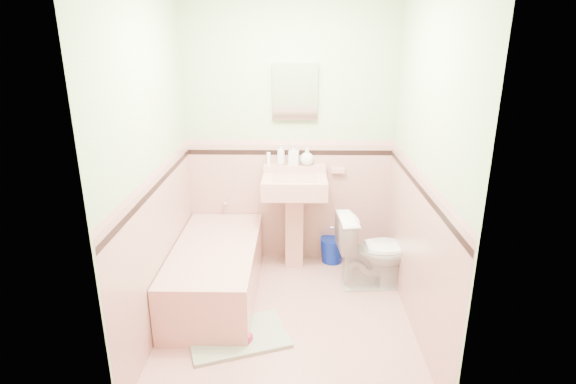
{
  "coord_description": "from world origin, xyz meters",
  "views": [
    {
      "loc": [
        0.06,
        -3.26,
        2.19
      ],
      "look_at": [
        0.0,
        0.25,
        1.0
      ],
      "focal_mm": 28.84,
      "sensor_mm": 36.0,
      "label": 1
    }
  ],
  "objects_px": {
    "shoe": "(243,337)",
    "toilet": "(375,251)",
    "medicine_cabinet": "(295,92)",
    "soap_bottle_left": "(281,154)",
    "sink": "(294,223)",
    "soap_bottle_mid": "(294,154)",
    "bathtub": "(216,272)",
    "soap_bottle_right": "(307,156)",
    "bucket": "(332,250)"
  },
  "relations": [
    {
      "from": "shoe",
      "to": "toilet",
      "type": "bearing_deg",
      "value": 60.5
    },
    {
      "from": "medicine_cabinet",
      "to": "soap_bottle_left",
      "type": "distance_m",
      "value": 0.6
    },
    {
      "from": "sink",
      "to": "shoe",
      "type": "relative_size",
      "value": 6.84
    },
    {
      "from": "medicine_cabinet",
      "to": "toilet",
      "type": "height_order",
      "value": "medicine_cabinet"
    },
    {
      "from": "medicine_cabinet",
      "to": "soap_bottle_mid",
      "type": "distance_m",
      "value": 0.59
    },
    {
      "from": "bathtub",
      "to": "medicine_cabinet",
      "type": "height_order",
      "value": "medicine_cabinet"
    },
    {
      "from": "shoe",
      "to": "soap_bottle_mid",
      "type": "bearing_deg",
      "value": 97.07
    },
    {
      "from": "soap_bottle_left",
      "to": "soap_bottle_right",
      "type": "relative_size",
      "value": 1.22
    },
    {
      "from": "bathtub",
      "to": "toilet",
      "type": "bearing_deg",
      "value": 8.24
    },
    {
      "from": "bathtub",
      "to": "soap_bottle_left",
      "type": "height_order",
      "value": "soap_bottle_left"
    },
    {
      "from": "bathtub",
      "to": "sink",
      "type": "distance_m",
      "value": 0.9
    },
    {
      "from": "soap_bottle_left",
      "to": "soap_bottle_mid",
      "type": "distance_m",
      "value": 0.12
    },
    {
      "from": "soap_bottle_left",
      "to": "shoe",
      "type": "relative_size",
      "value": 1.48
    },
    {
      "from": "sink",
      "to": "toilet",
      "type": "relative_size",
      "value": 1.36
    },
    {
      "from": "bucket",
      "to": "soap_bottle_left",
      "type": "bearing_deg",
      "value": 175.25
    },
    {
      "from": "sink",
      "to": "medicine_cabinet",
      "type": "distance_m",
      "value": 1.24
    },
    {
      "from": "sink",
      "to": "medicine_cabinet",
      "type": "xyz_separation_m",
      "value": [
        0.0,
        0.21,
        1.23
      ]
    },
    {
      "from": "medicine_cabinet",
      "to": "soap_bottle_right",
      "type": "relative_size",
      "value": 2.98
    },
    {
      "from": "soap_bottle_mid",
      "to": "shoe",
      "type": "bearing_deg",
      "value": -104.93
    },
    {
      "from": "sink",
      "to": "bucket",
      "type": "relative_size",
      "value": 3.79
    },
    {
      "from": "sink",
      "to": "toilet",
      "type": "height_order",
      "value": "sink"
    },
    {
      "from": "soap_bottle_left",
      "to": "toilet",
      "type": "bearing_deg",
      "value": -30.47
    },
    {
      "from": "shoe",
      "to": "sink",
      "type": "bearing_deg",
      "value": 94.55
    },
    {
      "from": "bucket",
      "to": "sink",
      "type": "bearing_deg",
      "value": -160.46
    },
    {
      "from": "medicine_cabinet",
      "to": "bucket",
      "type": "height_order",
      "value": "medicine_cabinet"
    },
    {
      "from": "toilet",
      "to": "soap_bottle_left",
      "type": "bearing_deg",
      "value": 54.17
    },
    {
      "from": "sink",
      "to": "soap_bottle_right",
      "type": "relative_size",
      "value": 5.62
    },
    {
      "from": "soap_bottle_left",
      "to": "bucket",
      "type": "xyz_separation_m",
      "value": [
        0.52,
        -0.04,
        -0.99
      ]
    },
    {
      "from": "soap_bottle_left",
      "to": "toilet",
      "type": "distance_m",
      "value": 1.26
    },
    {
      "from": "soap_bottle_right",
      "to": "shoe",
      "type": "relative_size",
      "value": 1.22
    },
    {
      "from": "toilet",
      "to": "bucket",
      "type": "distance_m",
      "value": 0.62
    },
    {
      "from": "medicine_cabinet",
      "to": "shoe",
      "type": "distance_m",
      "value": 2.2
    },
    {
      "from": "bucket",
      "to": "shoe",
      "type": "bearing_deg",
      "value": -119.65
    },
    {
      "from": "bathtub",
      "to": "medicine_cabinet",
      "type": "xyz_separation_m",
      "value": [
        0.68,
        0.74,
        1.47
      ]
    },
    {
      "from": "soap_bottle_mid",
      "to": "toilet",
      "type": "xyz_separation_m",
      "value": [
        0.74,
        -0.51,
        -0.77
      ]
    },
    {
      "from": "soap_bottle_right",
      "to": "soap_bottle_left",
      "type": "bearing_deg",
      "value": 180.0
    },
    {
      "from": "bathtub",
      "to": "sink",
      "type": "xyz_separation_m",
      "value": [
        0.68,
        0.53,
        0.25
      ]
    },
    {
      "from": "bathtub",
      "to": "soap_bottle_right",
      "type": "bearing_deg",
      "value": 41.67
    },
    {
      "from": "soap_bottle_mid",
      "to": "toilet",
      "type": "bearing_deg",
      "value": -34.46
    },
    {
      "from": "bathtub",
      "to": "soap_bottle_mid",
      "type": "relative_size",
      "value": 7.28
    },
    {
      "from": "medicine_cabinet",
      "to": "soap_bottle_left",
      "type": "relative_size",
      "value": 2.45
    },
    {
      "from": "sink",
      "to": "shoe",
      "type": "distance_m",
      "value": 1.33
    },
    {
      "from": "sink",
      "to": "soap_bottle_mid",
      "type": "relative_size",
      "value": 4.59
    },
    {
      "from": "soap_bottle_right",
      "to": "bucket",
      "type": "bearing_deg",
      "value": -9.12
    },
    {
      "from": "bathtub",
      "to": "soap_bottle_right",
      "type": "height_order",
      "value": "soap_bottle_right"
    },
    {
      "from": "soap_bottle_left",
      "to": "bucket",
      "type": "relative_size",
      "value": 0.82
    },
    {
      "from": "medicine_cabinet",
      "to": "soap_bottle_mid",
      "type": "xyz_separation_m",
      "value": [
        -0.01,
        -0.03,
        -0.59
      ]
    },
    {
      "from": "sink",
      "to": "medicine_cabinet",
      "type": "bearing_deg",
      "value": 90.0
    },
    {
      "from": "toilet",
      "to": "bucket",
      "type": "bearing_deg",
      "value": 31.11
    },
    {
      "from": "bathtub",
      "to": "soap_bottle_right",
      "type": "distance_m",
      "value": 1.38
    }
  ]
}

